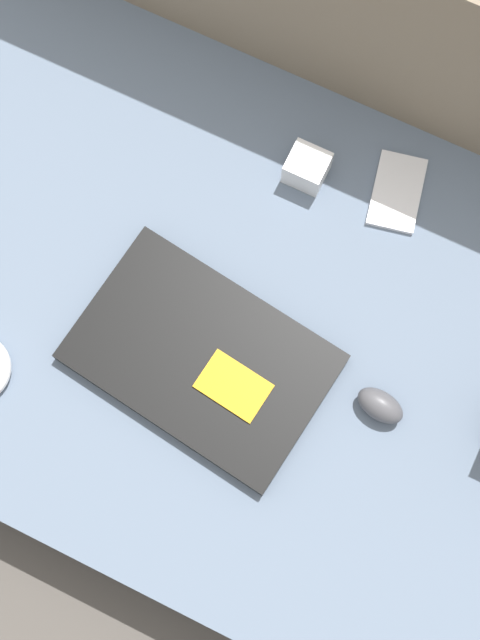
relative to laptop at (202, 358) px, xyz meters
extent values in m
plane|color=#4C4742|center=(0.02, 0.07, -0.15)|extent=(8.00, 8.00, 0.00)
cube|color=slate|center=(0.02, 0.07, -0.08)|extent=(1.19, 0.74, 0.14)
cube|color=#7F705B|center=(0.02, 0.54, 0.07)|extent=(1.19, 0.20, 0.45)
cube|color=black|center=(0.00, 0.00, 0.00)|extent=(0.36, 0.26, 0.02)
cube|color=orange|center=(0.06, -0.02, 0.01)|extent=(0.10, 0.07, 0.00)
ellipsoid|color=#4C4C51|center=(0.24, 0.04, 0.01)|extent=(0.07, 0.05, 0.04)
cube|color=silver|center=(0.14, 0.33, -0.01)|extent=(0.09, 0.12, 0.01)
cube|color=silver|center=(0.01, 0.30, 0.01)|extent=(0.06, 0.05, 0.05)
camera|label=1|loc=(0.15, -0.19, 1.16)|focal=50.00mm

